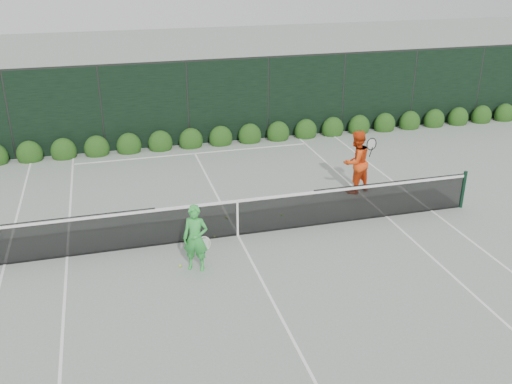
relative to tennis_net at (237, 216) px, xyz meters
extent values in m
plane|color=gray|center=(0.02, 0.00, -0.53)|extent=(80.00, 80.00, 0.00)
cylinder|color=#113321|center=(6.42, 0.00, 0.00)|extent=(0.10, 0.10, 1.07)
cube|color=black|center=(-4.18, 0.00, -0.02)|extent=(4.40, 0.01, 1.02)
cube|color=black|center=(0.02, 0.00, -0.05)|extent=(4.00, 0.01, 0.96)
cube|color=black|center=(4.22, 0.00, -0.02)|extent=(4.40, 0.01, 1.02)
cube|color=white|center=(0.02, 0.00, 0.41)|extent=(12.80, 0.03, 0.07)
cube|color=black|center=(0.02, 0.00, -0.51)|extent=(12.80, 0.02, 0.04)
cube|color=white|center=(0.02, 0.00, -0.07)|extent=(0.05, 0.03, 0.91)
imported|color=green|center=(-1.25, -1.33, 0.24)|extent=(0.67, 0.57, 1.55)
torus|color=white|center=(-1.05, -1.23, 0.02)|extent=(0.30, 0.03, 0.30)
cylinder|color=black|center=(-1.05, -1.23, -0.22)|extent=(0.10, 0.03, 0.30)
imported|color=#EB4613|center=(4.01, 1.80, 0.41)|extent=(1.10, 0.98, 1.88)
torus|color=black|center=(4.36, 1.60, 0.99)|extent=(0.30, 0.03, 0.30)
cylinder|color=black|center=(4.36, 1.60, 0.75)|extent=(0.10, 0.03, 0.30)
cube|color=white|center=(-5.46, 0.00, -0.53)|extent=(0.06, 23.77, 0.01)
cube|color=white|center=(5.51, 0.00, -0.53)|extent=(0.06, 23.77, 0.01)
cube|color=white|center=(-4.09, 0.00, -0.53)|extent=(0.06, 23.77, 0.01)
cube|color=white|center=(4.14, 0.00, -0.53)|extent=(0.06, 23.77, 0.01)
cube|color=white|center=(0.02, 11.88, -0.53)|extent=(11.03, 0.06, 0.01)
cube|color=white|center=(0.02, 6.40, -0.53)|extent=(8.23, 0.06, 0.01)
cube|color=white|center=(0.02, 0.00, -0.53)|extent=(0.06, 12.80, 0.01)
cube|color=black|center=(0.02, 7.50, 0.97)|extent=(32.00, 0.06, 3.00)
cube|color=#262826|center=(0.02, 7.50, 2.50)|extent=(32.00, 0.06, 0.06)
cylinder|color=#262826|center=(-5.98, 7.50, 0.97)|extent=(0.08, 0.08, 3.00)
cylinder|color=#262826|center=(-2.98, 7.50, 0.97)|extent=(0.08, 0.08, 3.00)
cylinder|color=#262826|center=(0.02, 7.50, 0.97)|extent=(0.08, 0.08, 3.00)
cylinder|color=#262826|center=(3.02, 7.50, 0.97)|extent=(0.08, 0.08, 3.00)
cylinder|color=#262826|center=(6.02, 7.50, 0.97)|extent=(0.08, 0.08, 3.00)
cylinder|color=#262826|center=(9.02, 7.50, 0.97)|extent=(0.08, 0.08, 3.00)
cylinder|color=#262826|center=(12.02, 7.50, 0.97)|extent=(0.08, 0.08, 3.00)
ellipsoid|color=#17350E|center=(-5.48, 7.15, -0.30)|extent=(0.86, 0.65, 0.94)
ellipsoid|color=#17350E|center=(-4.38, 7.15, -0.30)|extent=(0.86, 0.65, 0.94)
ellipsoid|color=#17350E|center=(-3.28, 7.15, -0.30)|extent=(0.86, 0.65, 0.94)
ellipsoid|color=#17350E|center=(-2.18, 7.15, -0.30)|extent=(0.86, 0.65, 0.94)
ellipsoid|color=#17350E|center=(-1.08, 7.15, -0.30)|extent=(0.86, 0.65, 0.94)
ellipsoid|color=#17350E|center=(0.02, 7.15, -0.30)|extent=(0.86, 0.65, 0.94)
ellipsoid|color=#17350E|center=(1.12, 7.15, -0.30)|extent=(0.86, 0.65, 0.94)
ellipsoid|color=#17350E|center=(2.22, 7.15, -0.30)|extent=(0.86, 0.65, 0.94)
ellipsoid|color=#17350E|center=(3.32, 7.15, -0.30)|extent=(0.86, 0.65, 0.94)
ellipsoid|color=#17350E|center=(4.42, 7.15, -0.30)|extent=(0.86, 0.65, 0.94)
ellipsoid|color=#17350E|center=(5.52, 7.15, -0.30)|extent=(0.86, 0.65, 0.94)
ellipsoid|color=#17350E|center=(6.62, 7.15, -0.30)|extent=(0.86, 0.65, 0.94)
ellipsoid|color=#17350E|center=(7.72, 7.15, -0.30)|extent=(0.86, 0.65, 0.94)
ellipsoid|color=#17350E|center=(8.82, 7.15, -0.30)|extent=(0.86, 0.65, 0.94)
ellipsoid|color=#17350E|center=(9.92, 7.15, -0.30)|extent=(0.86, 0.65, 0.94)
ellipsoid|color=#17350E|center=(11.02, 7.15, -0.30)|extent=(0.86, 0.65, 0.94)
ellipsoid|color=#17350E|center=(12.12, 7.15, -0.30)|extent=(0.86, 0.65, 0.94)
ellipsoid|color=#17350E|center=(13.22, 7.15, -0.30)|extent=(0.86, 0.65, 0.94)
sphere|color=#B0DA30|center=(-0.57, 0.04, -0.50)|extent=(0.07, 0.07, 0.07)
sphere|color=#B0DA30|center=(-0.79, 1.12, -0.50)|extent=(0.07, 0.07, 0.07)
sphere|color=#B0DA30|center=(1.43, 0.76, -0.50)|extent=(0.07, 0.07, 0.07)
sphere|color=#B0DA30|center=(-0.04, 1.01, -0.50)|extent=(0.07, 0.07, 0.07)
sphere|color=#B0DA30|center=(-1.60, -1.16, -0.50)|extent=(0.07, 0.07, 0.07)
camera|label=1|loc=(-2.90, -12.41, 6.15)|focal=40.00mm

